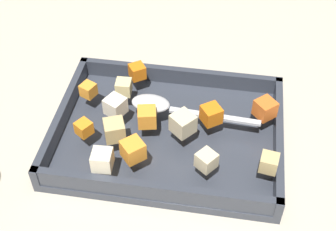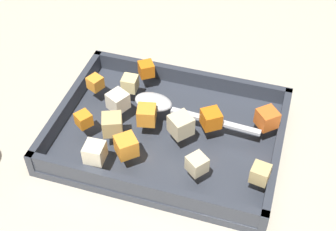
# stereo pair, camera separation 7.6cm
# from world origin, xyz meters

# --- Properties ---
(ground_plane) EXTENTS (4.00, 4.00, 0.00)m
(ground_plane) POSITION_xyz_m (0.00, 0.00, 0.00)
(ground_plane) COLOR #BCB29E
(baking_dish) EXTENTS (0.37, 0.28, 0.05)m
(baking_dish) POSITION_xyz_m (-0.02, 0.00, 0.01)
(baking_dish) COLOR #333842
(baking_dish) RESTS_ON ground_plane
(carrot_chunk_heap_top) EXTENTS (0.03, 0.03, 0.03)m
(carrot_chunk_heap_top) POSITION_xyz_m (-0.05, -0.01, 0.06)
(carrot_chunk_heap_top) COLOR orange
(carrot_chunk_heap_top) RESTS_ON baking_dish
(carrot_chunk_near_right) EXTENTS (0.04, 0.04, 0.03)m
(carrot_chunk_near_right) POSITION_xyz_m (-0.06, -0.08, 0.06)
(carrot_chunk_near_right) COLOR orange
(carrot_chunk_near_right) RESTS_ON baking_dish
(carrot_chunk_heap_side) EXTENTS (0.04, 0.04, 0.03)m
(carrot_chunk_heap_side) POSITION_xyz_m (0.05, 0.01, 0.06)
(carrot_chunk_heap_side) COLOR orange
(carrot_chunk_heap_side) RESTS_ON baking_dish
(carrot_chunk_far_right) EXTENTS (0.04, 0.04, 0.03)m
(carrot_chunk_far_right) POSITION_xyz_m (0.13, 0.04, 0.06)
(carrot_chunk_far_right) COLOR orange
(carrot_chunk_far_right) RESTS_ON baking_dish
(carrot_chunk_near_left) EXTENTS (0.03, 0.03, 0.02)m
(carrot_chunk_near_left) POSITION_xyz_m (-0.15, -0.05, 0.06)
(carrot_chunk_near_left) COLOR orange
(carrot_chunk_near_left) RESTS_ON baking_dish
(carrot_chunk_center) EXTENTS (0.03, 0.03, 0.02)m
(carrot_chunk_center) POSITION_xyz_m (-0.16, 0.04, 0.06)
(carrot_chunk_center) COLOR orange
(carrot_chunk_center) RESTS_ON baking_dish
(carrot_chunk_near_spoon) EXTENTS (0.03, 0.03, 0.03)m
(carrot_chunk_near_spoon) POSITION_xyz_m (-0.09, 0.10, 0.06)
(carrot_chunk_near_spoon) COLOR orange
(carrot_chunk_near_spoon) RESTS_ON baking_dish
(potato_chunk_far_left) EXTENTS (0.03, 0.03, 0.03)m
(potato_chunk_far_left) POSITION_xyz_m (0.14, -0.07, 0.06)
(potato_chunk_far_left) COLOR tan
(potato_chunk_far_left) RESTS_ON baking_dish
(potato_chunk_under_handle) EXTENTS (0.04, 0.04, 0.03)m
(potato_chunk_under_handle) POSITION_xyz_m (-0.10, -0.05, 0.06)
(potato_chunk_under_handle) COLOR tan
(potato_chunk_under_handle) RESTS_ON baking_dish
(potato_chunk_back_center) EXTENTS (0.04, 0.04, 0.03)m
(potato_chunk_back_center) POSITION_xyz_m (0.05, -0.08, 0.06)
(potato_chunk_back_center) COLOR beige
(potato_chunk_back_center) RESTS_ON baking_dish
(potato_chunk_corner_se) EXTENTS (0.05, 0.05, 0.03)m
(potato_chunk_corner_se) POSITION_xyz_m (0.01, -0.02, 0.06)
(potato_chunk_corner_se) COLOR beige
(potato_chunk_corner_se) RESTS_ON baking_dish
(potato_chunk_rim_edge) EXTENTS (0.03, 0.03, 0.03)m
(potato_chunk_rim_edge) POSITION_xyz_m (-0.10, 0.05, 0.06)
(potato_chunk_rim_edge) COLOR #E0CC89
(potato_chunk_rim_edge) RESTS_ON baking_dish
(parsnip_chunk_front_center) EXTENTS (0.04, 0.04, 0.03)m
(parsnip_chunk_front_center) POSITION_xyz_m (-0.11, 0.01, 0.06)
(parsnip_chunk_front_center) COLOR silver
(parsnip_chunk_front_center) RESTS_ON baking_dish
(parsnip_chunk_mid_left) EXTENTS (0.03, 0.03, 0.03)m
(parsnip_chunk_mid_left) POSITION_xyz_m (-0.10, -0.11, 0.06)
(parsnip_chunk_mid_left) COLOR beige
(parsnip_chunk_mid_left) RESTS_ON baking_dish
(serving_spoon) EXTENTS (0.22, 0.04, 0.02)m
(serving_spoon) POSITION_xyz_m (-0.04, 0.02, 0.06)
(serving_spoon) COLOR silver
(serving_spoon) RESTS_ON baking_dish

